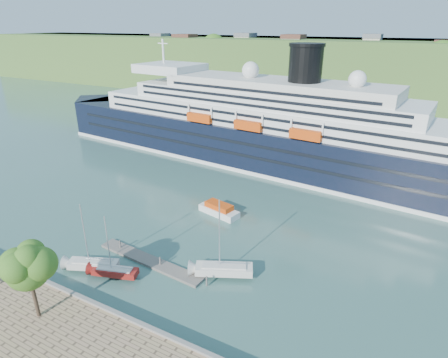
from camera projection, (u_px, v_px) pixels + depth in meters
The scene contains 10 objects.
ground at pixel (74, 300), 43.94m from camera, with size 400.00×400.00×0.00m, color #325A50.
far_hillside at pixel (345, 69), 157.24m from camera, with size 400.00×50.00×24.00m, color #3A5F26.
quay_coping at pixel (71, 293), 43.34m from camera, with size 220.00×0.50×0.30m, color slate.
cruise_ship at pixel (250, 104), 83.88m from camera, with size 118.34×17.23×26.57m, color black, non-canonical shape.
promenade_tree at pixel (30, 278), 38.35m from camera, with size 5.88×5.88×9.75m, color #2E5616, non-canonical shape.
floating_pontoon at pixel (150, 261), 50.75m from camera, with size 17.02×2.08×0.38m, color slate, non-canonical shape.
sailboat_white_near at pixel (89, 240), 47.40m from camera, with size 7.15×1.99×9.24m, color silver, non-canonical shape.
sailboat_red at pixel (112, 249), 46.27m from camera, with size 6.46×1.79×8.35m, color maroon, non-canonical shape.
sailboat_white_far at pixel (224, 241), 46.05m from camera, with size 8.04×2.23×10.38m, color silver, non-canonical shape.
tender_launch at pixel (219, 209), 63.20m from camera, with size 7.36×2.52×2.03m, color #CF420C, non-canonical shape.
Camera 1 is at (32.08, -22.59, 30.06)m, focal length 30.00 mm.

